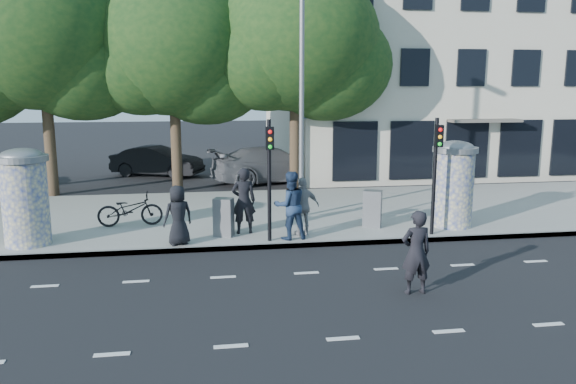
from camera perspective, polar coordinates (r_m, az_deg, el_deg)
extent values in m
plane|color=black|center=(12.39, 3.08, -10.32)|extent=(120.00, 120.00, 0.00)
cube|color=gray|center=(19.46, -1.39, -2.20)|extent=(40.00, 8.00, 0.15)
cube|color=slate|center=(15.67, 0.44, -5.43)|extent=(40.00, 0.10, 0.16)
cube|color=silver|center=(10.42, 5.61, -14.60)|extent=(32.00, 0.12, 0.01)
cube|color=silver|center=(13.68, 1.88, -8.22)|extent=(32.00, 0.12, 0.01)
cylinder|color=beige|center=(16.82, -25.12, -1.05)|extent=(1.20, 1.20, 2.30)
cylinder|color=slate|center=(16.64, -25.46, 3.10)|extent=(1.36, 1.36, 0.16)
ellipsoid|color=slate|center=(16.63, -25.48, 3.37)|extent=(1.10, 1.10, 0.38)
cylinder|color=beige|center=(17.99, 16.43, 0.26)|extent=(1.20, 1.20, 2.30)
cylinder|color=slate|center=(17.82, 16.64, 4.15)|extent=(1.36, 1.36, 0.16)
ellipsoid|color=slate|center=(17.81, 16.66, 4.40)|extent=(1.10, 1.10, 0.38)
cylinder|color=black|center=(15.48, -1.92, 1.10)|extent=(0.11, 0.11, 3.40)
cube|color=black|center=(15.15, -1.86, 5.47)|extent=(0.22, 0.14, 0.62)
cylinder|color=black|center=(16.73, 14.64, 1.49)|extent=(0.11, 0.11, 3.40)
cube|color=black|center=(16.42, 15.09, 5.52)|extent=(0.22, 0.14, 0.62)
cylinder|color=slate|center=(18.29, 1.39, 9.85)|extent=(0.16, 0.16, 8.00)
cylinder|color=#38281C|center=(24.67, -23.07, 5.09)|extent=(0.44, 0.44, 4.73)
ellipsoid|color=#123314|center=(24.66, -23.81, 14.71)|extent=(7.20, 7.20, 6.12)
cylinder|color=#38281C|center=(24.14, -11.31, 5.26)|extent=(0.44, 0.44, 4.41)
ellipsoid|color=#123314|center=(24.08, -11.67, 14.46)|extent=(6.80, 6.80, 5.78)
cylinder|color=#38281C|center=(24.02, 0.69, 5.66)|extent=(0.44, 0.44, 4.59)
ellipsoid|color=#123314|center=(23.99, 0.71, 15.29)|extent=(7.00, 7.00, 5.95)
cube|color=beige|center=(34.48, 16.44, 12.97)|extent=(20.00, 15.00, 12.00)
cube|color=black|center=(27.92, 22.48, 4.13)|extent=(18.00, 0.10, 2.60)
cube|color=#59544C|center=(26.52, 19.34, 6.86)|extent=(3.20, 0.90, 0.12)
cube|color=#194C8C|center=(24.28, 2.99, 7.84)|extent=(1.60, 0.06, 0.30)
imported|color=black|center=(15.57, -11.11, -2.32)|extent=(0.95, 0.80, 1.65)
imported|color=black|center=(16.47, -4.53, -0.89)|extent=(0.72, 0.48, 1.96)
imported|color=navy|center=(15.81, 0.21, -1.38)|extent=(1.05, 0.87, 1.94)
imported|color=gray|center=(16.24, 1.53, -1.48)|extent=(1.09, 0.75, 1.70)
imported|color=black|center=(12.44, 12.88, -5.99)|extent=(0.70, 0.49, 1.85)
imported|color=black|center=(18.05, -15.75, -1.72)|extent=(0.79, 2.00, 1.03)
cube|color=slate|center=(16.31, -6.56, -2.56)|extent=(0.63, 0.55, 1.11)
cube|color=slate|center=(17.44, 8.57, -1.69)|extent=(0.66, 0.59, 1.14)
imported|color=black|center=(28.57, -13.15, 3.07)|extent=(3.12, 4.73, 1.47)
imported|color=#57595F|center=(26.06, -1.67, 2.80)|extent=(3.73, 6.05, 1.64)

